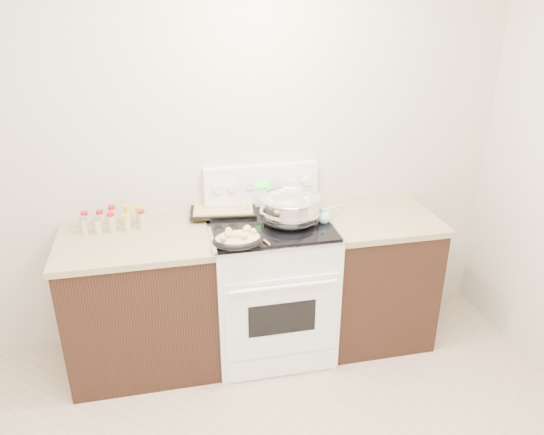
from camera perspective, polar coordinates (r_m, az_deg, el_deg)
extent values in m
cube|color=beige|center=(3.45, -7.17, 7.52)|extent=(4.00, 0.05, 2.70)
cube|color=black|center=(3.52, -13.72, -9.12)|extent=(0.90, 0.64, 0.88)
cube|color=brown|center=(3.29, -14.51, -2.42)|extent=(0.93, 0.67, 0.04)
cube|color=black|center=(3.76, 10.80, -6.44)|extent=(0.70, 0.64, 0.88)
cube|color=brown|center=(3.55, 11.38, -0.05)|extent=(0.73, 0.67, 0.04)
cube|color=white|center=(3.55, -0.17, -7.63)|extent=(0.76, 0.66, 0.92)
cube|color=white|center=(3.28, 1.07, -10.76)|extent=(0.70, 0.01, 0.55)
cube|color=black|center=(3.27, 1.10, -10.83)|extent=(0.42, 0.01, 0.22)
cylinder|color=white|center=(3.11, 1.27, -7.47)|extent=(0.65, 0.02, 0.02)
cube|color=white|center=(3.51, 1.01, -15.75)|extent=(0.70, 0.01, 0.14)
cube|color=silver|center=(3.32, -0.18, -0.81)|extent=(0.78, 0.68, 0.01)
cube|color=black|center=(3.32, -0.18, -0.63)|extent=(0.74, 0.64, 0.01)
cube|color=white|center=(3.53, -1.18, 3.51)|extent=(0.76, 0.07, 0.28)
cylinder|color=white|center=(3.44, -5.95, 3.06)|extent=(0.06, 0.02, 0.06)
cylinder|color=white|center=(3.45, -4.30, 3.20)|extent=(0.06, 0.02, 0.06)
cylinder|color=white|center=(3.52, 2.17, 3.70)|extent=(0.06, 0.02, 0.06)
cylinder|color=white|center=(3.55, 3.74, 3.81)|extent=(0.06, 0.02, 0.06)
cube|color=#19E533|center=(3.48, -1.05, 3.48)|extent=(0.09, 0.00, 0.04)
cube|color=silver|center=(3.47, -2.34, 3.37)|extent=(0.05, 0.00, 0.05)
cube|color=silver|center=(3.50, 0.24, 3.57)|extent=(0.05, 0.00, 0.05)
ellipsoid|color=silver|center=(3.29, 1.92, 0.70)|extent=(0.42, 0.42, 0.23)
cylinder|color=silver|center=(3.32, 1.90, -0.40)|extent=(0.21, 0.21, 0.01)
torus|color=silver|center=(3.26, 1.94, 2.16)|extent=(0.39, 0.39, 0.02)
cylinder|color=silver|center=(3.28, 1.92, 1.09)|extent=(0.36, 0.36, 0.13)
cylinder|color=brown|center=(3.26, 1.94, 1.96)|extent=(0.34, 0.34, 0.00)
cube|color=beige|center=(3.33, 0.27, 2.59)|extent=(0.03, 0.03, 0.02)
cube|color=beige|center=(3.26, 3.89, 2.00)|extent=(0.03, 0.03, 0.02)
cube|color=beige|center=(3.24, 3.74, 1.90)|extent=(0.04, 0.04, 0.03)
cube|color=beige|center=(3.23, 0.86, 1.86)|extent=(0.04, 0.04, 0.03)
cube|color=beige|center=(3.36, 1.09, 2.80)|extent=(0.04, 0.04, 0.03)
cube|color=beige|center=(3.33, 1.90, 2.57)|extent=(0.03, 0.03, 0.03)
cube|color=beige|center=(3.25, -0.28, 2.00)|extent=(0.03, 0.03, 0.02)
cube|color=beige|center=(3.34, 1.18, 2.66)|extent=(0.04, 0.04, 0.03)
cube|color=beige|center=(3.27, 1.73, 2.16)|extent=(0.04, 0.04, 0.02)
cube|color=beige|center=(3.30, 0.10, 2.40)|extent=(0.04, 0.04, 0.03)
cube|color=beige|center=(3.19, 1.56, 1.60)|extent=(0.04, 0.04, 0.03)
cube|color=beige|center=(3.19, -0.02, 1.57)|extent=(0.04, 0.04, 0.02)
cube|color=beige|center=(3.31, 0.55, 2.44)|extent=(0.04, 0.04, 0.03)
ellipsoid|color=black|center=(3.01, -3.70, -2.46)|extent=(0.30, 0.21, 0.08)
ellipsoid|color=tan|center=(3.01, -3.70, -2.26)|extent=(0.27, 0.19, 0.06)
sphere|color=tan|center=(3.01, -2.02, -1.51)|extent=(0.04, 0.04, 0.04)
sphere|color=tan|center=(2.97, -4.75, -1.85)|extent=(0.05, 0.05, 0.05)
sphere|color=tan|center=(2.93, -5.30, -2.24)|extent=(0.04, 0.04, 0.04)
sphere|color=tan|center=(2.97, -3.93, -1.94)|extent=(0.05, 0.05, 0.05)
sphere|color=tan|center=(2.95, -3.03, -2.07)|extent=(0.04, 0.04, 0.04)
sphere|color=tan|center=(2.97, -4.04, -1.98)|extent=(0.04, 0.04, 0.04)
sphere|color=tan|center=(3.02, -4.71, -1.39)|extent=(0.04, 0.04, 0.04)
sphere|color=tan|center=(3.03, -2.69, -1.27)|extent=(0.05, 0.05, 0.05)
cube|color=black|center=(3.49, -5.26, 0.87)|extent=(0.46, 0.35, 0.02)
cube|color=tan|center=(3.49, -5.26, 1.05)|extent=(0.41, 0.30, 0.02)
sphere|color=tan|center=(3.55, -4.90, 1.70)|extent=(0.04, 0.04, 0.04)
sphere|color=tan|center=(3.54, -4.23, 1.70)|extent=(0.05, 0.05, 0.05)
sphere|color=tan|center=(3.56, -5.43, 1.77)|extent=(0.03, 0.03, 0.03)
sphere|color=tan|center=(3.49, -7.10, 1.26)|extent=(0.04, 0.04, 0.04)
sphere|color=tan|center=(3.47, -3.52, 1.25)|extent=(0.03, 0.03, 0.03)
sphere|color=tan|center=(3.47, -4.21, 1.21)|extent=(0.03, 0.03, 0.03)
sphere|color=tan|center=(3.53, -6.09, 1.50)|extent=(0.03, 0.03, 0.03)
sphere|color=tan|center=(3.53, -3.45, 1.67)|extent=(0.03, 0.03, 0.03)
sphere|color=tan|center=(3.54, -3.33, 1.70)|extent=(0.03, 0.03, 0.03)
sphere|color=tan|center=(3.43, -2.85, 0.98)|extent=(0.04, 0.04, 0.04)
cylinder|color=#A9814D|center=(3.13, -1.53, -1.94)|extent=(0.10, 0.26, 0.01)
sphere|color=#A9814D|center=(3.03, -1.83, -2.79)|extent=(0.04, 0.04, 0.04)
sphere|color=#94D7DD|center=(3.33, 5.61, 0.02)|extent=(0.08, 0.08, 0.08)
cylinder|color=#94D7DD|center=(3.41, 6.53, 1.05)|extent=(0.21, 0.20, 0.07)
cylinder|color=#BFB28C|center=(3.47, -19.42, -0.43)|extent=(0.04, 0.04, 0.09)
cylinder|color=#B21414|center=(3.45, -19.55, 0.42)|extent=(0.05, 0.05, 0.02)
cylinder|color=#BFB28C|center=(3.47, -17.96, -0.25)|extent=(0.04, 0.04, 0.09)
cylinder|color=#B21414|center=(3.45, -18.08, 0.57)|extent=(0.04, 0.04, 0.02)
cylinder|color=#BFB28C|center=(3.46, -16.75, 0.05)|extent=(0.04, 0.04, 0.11)
cylinder|color=#B21414|center=(3.43, -16.88, 1.06)|extent=(0.04, 0.04, 0.02)
cylinder|color=#BFB28C|center=(3.44, -15.19, 0.12)|extent=(0.04, 0.04, 0.11)
cylinder|color=gold|center=(3.42, -15.31, 1.12)|extent=(0.04, 0.04, 0.02)
cylinder|color=#BFB28C|center=(3.44, -14.06, 0.15)|extent=(0.04, 0.04, 0.10)
cylinder|color=gold|center=(3.42, -14.16, 1.06)|extent=(0.04, 0.04, 0.02)
cylinder|color=#BFB28C|center=(3.40, -19.55, -0.96)|extent=(0.04, 0.04, 0.09)
cylinder|color=#B2B2B7|center=(3.38, -19.69, -0.10)|extent=(0.04, 0.04, 0.02)
cylinder|color=#BFB28C|center=(3.38, -18.27, -0.93)|extent=(0.04, 0.04, 0.09)
cylinder|color=#B2B2B7|center=(3.35, -18.40, -0.06)|extent=(0.05, 0.05, 0.02)
cylinder|color=#BFB28C|center=(3.36, -16.85, -0.67)|extent=(0.04, 0.04, 0.11)
cylinder|color=#B21414|center=(3.34, -16.99, 0.34)|extent=(0.04, 0.04, 0.02)
cylinder|color=#BFB28C|center=(3.37, -15.35, -0.68)|extent=(0.05, 0.05, 0.09)
cylinder|color=gold|center=(3.35, -15.45, 0.12)|extent=(0.05, 0.05, 0.02)
cylinder|color=#BFB28C|center=(3.36, -13.80, -0.37)|extent=(0.04, 0.04, 0.11)
cylinder|color=#B21414|center=(3.34, -13.91, 0.61)|extent=(0.04, 0.04, 0.02)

